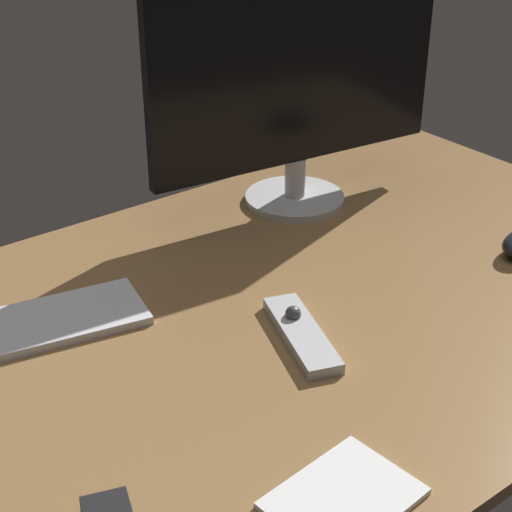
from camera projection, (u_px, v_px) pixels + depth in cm
name	position (u px, v px, depth cm)	size (l,w,h in cm)	color
desk	(282.00, 313.00, 118.50)	(140.00, 84.00, 2.00)	olive
monitor	(298.00, 78.00, 137.93)	(55.21, 17.89, 42.75)	silver
media_remote	(301.00, 333.00, 110.63)	(10.74, 18.69, 3.15)	#B7B7BC
notepad	(343.00, 498.00, 85.07)	(14.97, 11.20, 0.75)	white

